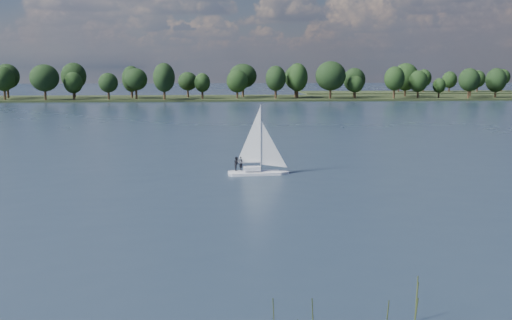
% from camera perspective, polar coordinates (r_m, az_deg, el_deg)
% --- Properties ---
extents(ground, '(700.00, 700.00, 0.00)m').
position_cam_1_polar(ground, '(134.50, -6.45, 3.45)').
color(ground, '#233342').
rests_on(ground, ground).
extents(far_shore, '(660.00, 40.00, 1.50)m').
position_cam_1_polar(far_shore, '(246.12, -5.28, 6.10)').
color(far_shore, black).
rests_on(far_shore, ground).
extents(far_shore_back, '(220.00, 30.00, 1.40)m').
position_cam_1_polar(far_shore_back, '(331.76, 23.96, 6.16)').
color(far_shore_back, black).
rests_on(far_shore_back, ground).
extents(sailboat, '(7.20, 2.50, 9.31)m').
position_cam_1_polar(sailboat, '(72.05, -0.10, 0.55)').
color(sailboat, white).
rests_on(sailboat, ground).
extents(treeline, '(562.52, 74.37, 18.23)m').
position_cam_1_polar(treeline, '(242.58, -7.04, 7.92)').
color(treeline, black).
rests_on(treeline, ground).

